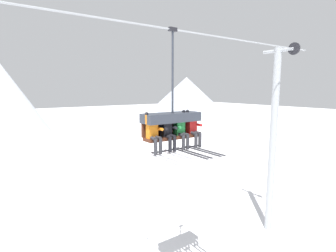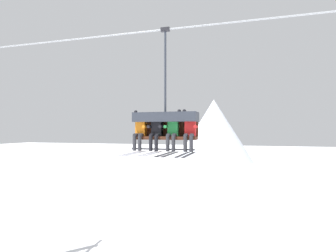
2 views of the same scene
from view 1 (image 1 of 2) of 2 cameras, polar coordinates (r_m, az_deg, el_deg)
mountain_peak_west at (r=51.14m, az=-32.78°, el=5.37°), size 15.05×15.05×12.22m
mountain_peak_central at (r=66.01m, az=4.00°, el=6.13°), size 22.42×22.42×10.23m
lift_tower_far at (r=14.41m, az=21.96°, el=-2.48°), size 0.36×1.88×9.58m
lift_cable at (r=8.24m, az=-3.80°, el=20.92°), size 17.51×0.05×0.05m
chairlift_chair at (r=8.61m, az=0.70°, el=1.21°), size 2.02×0.74×3.82m
skier_orange at (r=8.04m, az=-3.06°, el=-1.54°), size 0.48×1.70×1.34m
skier_black at (r=8.33m, az=0.09°, el=-1.33°), size 0.46×1.70×1.23m
skier_green at (r=8.65m, az=2.97°, el=-0.85°), size 0.48×1.70×1.34m
skier_red at (r=8.98m, az=5.62°, el=-0.55°), size 0.48×1.70×1.34m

